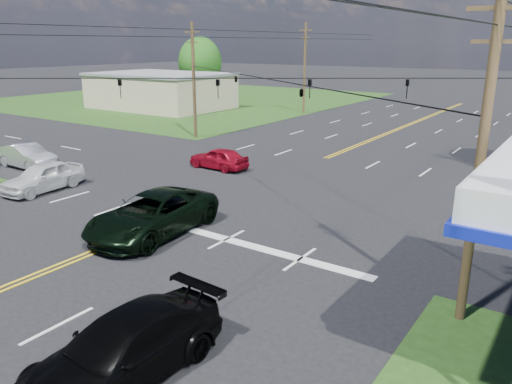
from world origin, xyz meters
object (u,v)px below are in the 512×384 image
Objects in this scene: pole_se at (481,157)px; tree_far_l at (200,62)px; sedan_silver at (27,156)px; pole_nw at (194,79)px; pole_left_far at (305,67)px; pickup_dkgreen at (153,214)px; retail_nw at (161,92)px; suv_black at (124,349)px; pickup_white at (43,177)px.

pole_se is 1.09× the size of tree_far_l.
pole_nw is at bearing -7.15° from sedan_silver.
tree_far_l reaches higher than sedan_silver.
pole_left_far is at bearing 125.10° from pole_se.
tree_far_l is 1.37× the size of pickup_dkgreen.
pickup_dkgreen is 1.33× the size of sedan_silver.
retail_nw is 53.31m from suv_black.
pole_se is 0.95× the size of pole_left_far.
sedan_silver is (-21.76, 10.95, -0.01)m from suv_black.
pickup_dkgreen is (30.50, -31.24, -1.12)m from retail_nw.
pickup_white is 0.98× the size of sedan_silver.
pickup_white is (-16.15, 8.45, 0.00)m from suv_black.
sedan_silver is (15.14, -27.50, -1.21)m from retail_nw.
tree_far_l is 1.83× the size of sedan_silver.
pole_se is 1.73× the size of suv_black.
pole_nw is at bearing -50.44° from tree_far_l.
pole_left_far is 2.14× the size of pickup_white.
suv_black is 1.17× the size of pickup_white.
pole_se is 22.65m from pickup_white.
tree_far_l is 1.59× the size of suv_black.
pole_left_far reaches higher than retail_nw.
pole_nw is 1.09× the size of tree_far_l.
pickup_dkgreen is at bearing -53.49° from pole_nw.
retail_nw is 1.68× the size of pole_nw.
retail_nw is 2.51× the size of pickup_dkgreen.
retail_nw is 1.83× the size of tree_far_l.
pickup_white is (-22.25, 1.00, -4.12)m from pole_se.
tree_far_l is 52.68m from pickup_dkgreen.
pickup_dkgreen reaches higher than sedan_silver.
retail_nw is at bearing 129.78° from pickup_dkgreen.
pole_nw is (17.00, -13.00, 2.92)m from retail_nw.
retail_nw is 3.42× the size of pickup_white.
suv_black is (38.90, -48.45, -4.40)m from tree_far_l.
retail_nw is 31.42m from sedan_silver.
retail_nw is at bearing 137.50° from suv_black.
sedan_silver is at bearing 156.96° from suv_black.
retail_nw is at bearing 28.98° from sedan_silver.
sedan_silver is (-15.36, 3.74, -0.10)m from pickup_dkgreen.
sedan_silver is at bearing -97.30° from pole_nw.
pickup_dkgreen is at bearing -178.90° from pole_se.
pole_se is 1.49× the size of pickup_dkgreen.
pole_se is 31.62m from pole_nw.
pole_se is (43.00, -31.00, 2.92)m from retail_nw.
pole_se reaches higher than sedan_silver.
tree_far_l is 1.87× the size of pickup_white.
tree_far_l reaches higher than pickup_dkgreen.
sedan_silver is at bearing 161.78° from pickup_dkgreen.
retail_nw is at bearing 120.47° from pickup_white.
pole_se is at bearing 54.36° from suv_black.
retail_nw is 36.50m from pickup_white.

